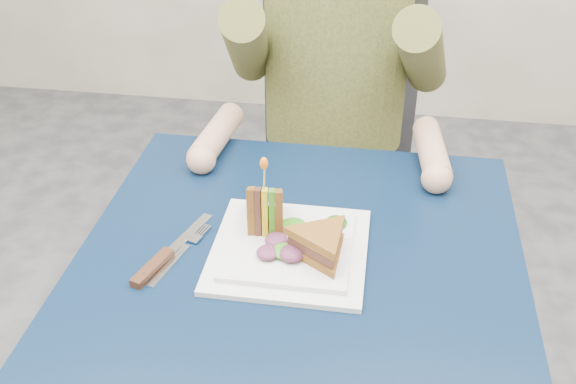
% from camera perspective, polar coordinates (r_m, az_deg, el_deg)
% --- Properties ---
extents(table, '(0.75, 0.75, 0.73)m').
position_cam_1_polar(table, '(1.19, 0.95, -8.33)').
color(table, black).
rests_on(table, ground).
extents(chair, '(0.42, 0.40, 0.93)m').
position_cam_1_polar(chair, '(1.85, 4.02, 4.16)').
color(chair, '#47474C').
rests_on(chair, ground).
extents(diner, '(0.54, 0.59, 0.74)m').
position_cam_1_polar(diner, '(1.59, 4.17, 13.96)').
color(diner, '#515526').
rests_on(diner, chair).
extents(plate, '(0.26, 0.26, 0.02)m').
position_cam_1_polar(plate, '(1.14, 0.12, -4.82)').
color(plate, white).
rests_on(plate, table).
extents(sandwich_flat, '(0.17, 0.17, 0.05)m').
position_cam_1_polar(sandwich_flat, '(1.09, 2.78, -4.41)').
color(sandwich_flat, brown).
rests_on(sandwich_flat, plate).
extents(sandwich_upright, '(0.08, 0.14, 0.14)m').
position_cam_1_polar(sandwich_upright, '(1.16, -1.96, -1.46)').
color(sandwich_upright, brown).
rests_on(sandwich_upright, plate).
extents(fork, '(0.06, 0.18, 0.01)m').
position_cam_1_polar(fork, '(1.15, -9.25, -5.33)').
color(fork, silver).
rests_on(fork, table).
extents(knife, '(0.08, 0.22, 0.02)m').
position_cam_1_polar(knife, '(1.14, -10.81, -5.77)').
color(knife, silver).
rests_on(knife, table).
extents(toothpick, '(0.01, 0.01, 0.06)m').
position_cam_1_polar(toothpick, '(1.12, -2.02, 1.22)').
color(toothpick, tan).
rests_on(toothpick, sandwich_upright).
extents(toothpick_frill, '(0.01, 0.01, 0.02)m').
position_cam_1_polar(toothpick_frill, '(1.10, -2.05, 2.44)').
color(toothpick_frill, orange).
rests_on(toothpick_frill, sandwich_upright).
extents(lettuce_spill, '(0.15, 0.13, 0.02)m').
position_cam_1_polar(lettuce_spill, '(1.13, 0.44, -3.69)').
color(lettuce_spill, '#337A14').
rests_on(lettuce_spill, plate).
extents(onion_ring, '(0.04, 0.04, 0.02)m').
position_cam_1_polar(onion_ring, '(1.13, 0.91, -3.69)').
color(onion_ring, '#9E4C7A').
rests_on(onion_ring, plate).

